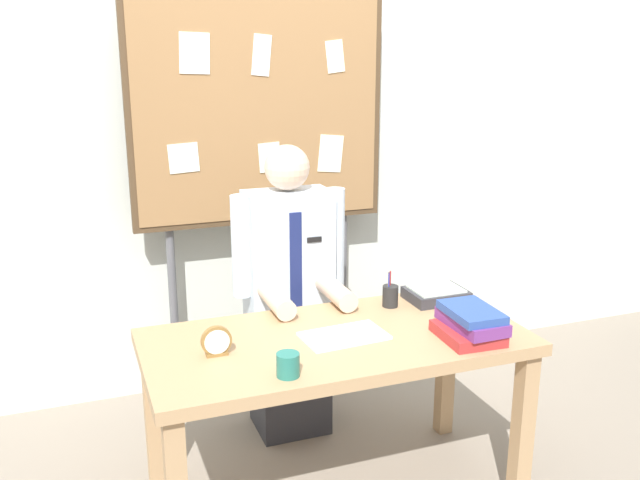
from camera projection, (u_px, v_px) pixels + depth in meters
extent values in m
cube|color=silver|center=(250.00, 143.00, 3.74)|extent=(6.40, 0.08, 2.70)
cube|color=tan|center=(336.00, 342.00, 2.76)|extent=(1.52, 0.73, 0.05)
cube|color=tan|center=(523.00, 430.00, 2.82)|extent=(0.07, 0.07, 0.69)
cube|color=tan|center=(154.00, 419.00, 2.90)|extent=(0.07, 0.07, 0.69)
cube|color=tan|center=(446.00, 367.00, 3.37)|extent=(0.07, 0.07, 0.69)
cube|color=#2D2D33|center=(290.00, 386.00, 3.45)|extent=(0.34, 0.30, 0.44)
cube|color=silver|center=(288.00, 270.00, 3.29)|extent=(0.40, 0.22, 0.77)
sphere|color=beige|center=(287.00, 167.00, 3.15)|extent=(0.21, 0.21, 0.21)
cylinder|color=silver|center=(241.00, 246.00, 3.15)|extent=(0.09, 0.09, 0.47)
cylinder|color=silver|center=(335.00, 237.00, 3.31)|extent=(0.09, 0.09, 0.47)
cylinder|color=beige|center=(276.00, 300.00, 3.01)|extent=(0.09, 0.30, 0.09)
cylinder|color=beige|center=(336.00, 292.00, 3.11)|extent=(0.09, 0.30, 0.09)
cube|color=navy|center=(296.00, 266.00, 3.17)|extent=(0.06, 0.01, 0.50)
cube|color=black|center=(314.00, 240.00, 3.17)|extent=(0.07, 0.01, 0.02)
cube|color=#4C3823|center=(259.00, 108.00, 3.50)|extent=(1.32, 0.05, 1.19)
cube|color=olive|center=(260.00, 108.00, 3.49)|extent=(1.26, 0.04, 1.13)
cylinder|color=#59595E|center=(174.00, 313.00, 3.65)|extent=(0.04, 0.04, 0.99)
cylinder|color=#59595E|center=(343.00, 292.00, 3.97)|extent=(0.04, 0.04, 0.99)
cube|color=white|center=(195.00, 53.00, 3.29)|extent=(0.15, 0.00, 0.20)
cube|color=silver|center=(270.00, 157.00, 3.55)|extent=(0.12, 0.00, 0.16)
cube|color=white|center=(262.00, 55.00, 3.41)|extent=(0.11, 0.00, 0.21)
cube|color=#F4EFCC|center=(331.00, 154.00, 3.66)|extent=(0.15, 0.00, 0.21)
cube|color=silver|center=(184.00, 158.00, 3.40)|extent=(0.15, 0.00, 0.15)
cube|color=#F4EFCC|center=(335.00, 56.00, 3.54)|extent=(0.11, 0.00, 0.17)
cube|color=#B22D2D|center=(468.00, 333.00, 2.73)|extent=(0.23, 0.27, 0.04)
cube|color=#72337F|center=(472.00, 321.00, 2.73)|extent=(0.17, 0.29, 0.05)
cube|color=#2D4C99|center=(472.00, 312.00, 2.71)|extent=(0.18, 0.27, 0.03)
cube|color=white|center=(344.00, 336.00, 2.74)|extent=(0.34, 0.22, 0.01)
cylinder|color=olive|center=(216.00, 341.00, 2.57)|extent=(0.12, 0.02, 0.12)
cylinder|color=white|center=(217.00, 342.00, 2.56)|extent=(0.09, 0.00, 0.09)
cube|color=olive|center=(217.00, 354.00, 2.58)|extent=(0.08, 0.04, 0.01)
cylinder|color=#267266|center=(288.00, 365.00, 2.41)|extent=(0.08, 0.08, 0.09)
cylinder|color=#262626|center=(390.00, 296.00, 3.06)|extent=(0.07, 0.07, 0.09)
cylinder|color=#263399|center=(389.00, 288.00, 3.05)|extent=(0.01, 0.01, 0.15)
cylinder|color=maroon|center=(390.00, 287.00, 3.07)|extent=(0.01, 0.01, 0.15)
cylinder|color=gold|center=(388.00, 288.00, 3.05)|extent=(0.01, 0.01, 0.15)
cube|color=#333338|center=(436.00, 295.00, 3.15)|extent=(0.26, 0.20, 0.05)
cube|color=silver|center=(436.00, 289.00, 3.14)|extent=(0.22, 0.17, 0.01)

